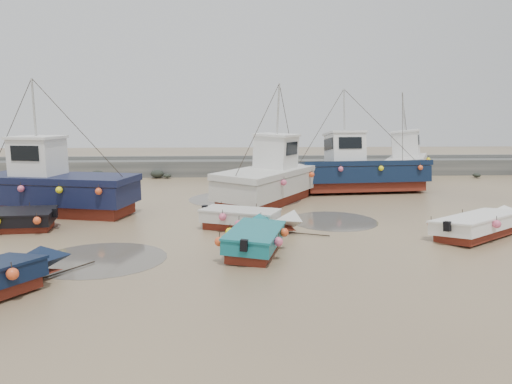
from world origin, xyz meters
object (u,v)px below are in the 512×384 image
dinghy_5 (249,216)px  person (123,214)px  cabin_boat_0 (47,186)px  dinghy_3 (485,222)px  cabin_boat_3 (409,163)px  cabin_boat_1 (271,178)px  cabin_boat_2 (353,171)px  dinghy_2 (257,235)px

dinghy_5 → person: size_ratio=3.13×
cabin_boat_0 → dinghy_3: bearing=-91.5°
dinghy_5 → person: 6.90m
person → cabin_boat_3: bearing=-164.4°
cabin_boat_1 → cabin_boat_2: same height
cabin_boat_0 → dinghy_5: bearing=-98.1°
dinghy_3 → person: dinghy_3 is taller
dinghy_2 → cabin_boat_1: size_ratio=0.57×
cabin_boat_1 → person: (-7.25, -2.71, -1.32)m
cabin_boat_1 → cabin_boat_2: size_ratio=0.88×
cabin_boat_0 → cabin_boat_2: (16.00, 5.84, -0.02)m
cabin_boat_3 → person: (-17.48, -10.10, -1.39)m
dinghy_3 → dinghy_5: (-8.98, 1.51, 0.03)m
dinghy_2 → dinghy_3: bearing=25.3°
cabin_boat_3 → cabin_boat_2: bearing=-116.8°
cabin_boat_1 → cabin_boat_3: bearing=66.3°
cabin_boat_0 → cabin_boat_2: bearing=-54.5°
cabin_boat_3 → person: bearing=-125.6°
dinghy_5 → cabin_boat_1: size_ratio=0.52×
cabin_boat_2 → cabin_boat_3: (4.99, 4.01, 0.07)m
cabin_boat_0 → cabin_boat_1: bearing=-61.7°
cabin_boat_2 → person: 13.96m
dinghy_2 → cabin_boat_2: cabin_boat_2 is taller
cabin_boat_0 → cabin_boat_3: bearing=-49.4°
dinghy_2 → cabin_boat_3: (11.61, 17.03, 0.83)m
dinghy_3 → cabin_boat_3: 15.66m
dinghy_2 → cabin_boat_2: 14.63m
cabin_boat_1 → person: size_ratio=6.04×
dinghy_2 → dinghy_5: size_ratio=1.10×
dinghy_5 → cabin_boat_1: 6.71m
dinghy_2 → cabin_boat_3: bearing=70.5°
dinghy_5 → cabin_boat_0: cabin_boat_0 is taller
cabin_boat_0 → person: size_ratio=6.37×
dinghy_2 → dinghy_5: same height
dinghy_2 → person: 9.09m
dinghy_2 → cabin_boat_0: bearing=157.4°
cabin_boat_1 → cabin_boat_2: bearing=63.3°
dinghy_2 → cabin_boat_1: cabin_boat_1 is taller
dinghy_2 → dinghy_5: (-0.12, 3.15, 0.01)m
cabin_boat_1 → cabin_boat_3: size_ratio=1.13×
dinghy_2 → dinghy_3: (8.85, 1.64, -0.02)m
dinghy_5 → dinghy_2: bearing=26.7°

